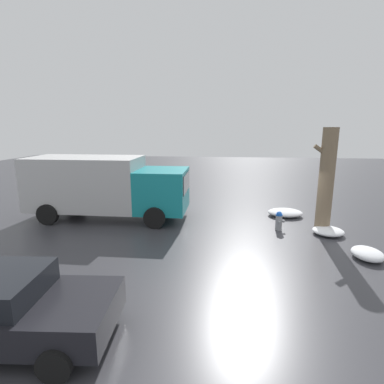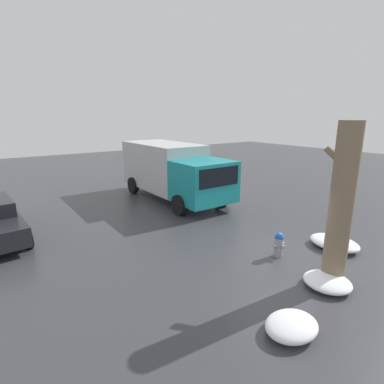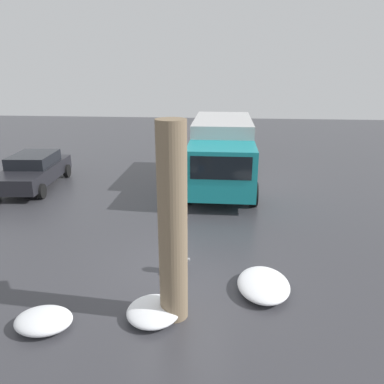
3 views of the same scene
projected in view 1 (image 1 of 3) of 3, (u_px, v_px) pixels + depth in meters
ground_plane at (278, 230)px, 12.22m from camera, size 60.00×60.00×0.00m
fire_hydrant at (279, 220)px, 12.14m from camera, size 0.37×0.46×0.78m
tree_trunk at (326, 180)px, 11.66m from camera, size 0.88×0.58×4.11m
delivery_truck at (105, 185)px, 13.56m from camera, size 7.10×2.78×2.80m
snow_pile_by_hydrant at (328, 231)px, 11.65m from camera, size 1.17×1.11×0.29m
snow_pile_curbside at (368, 254)px, 9.52m from camera, size 0.93×1.16×0.33m
snow_pile_by_tree at (285, 213)px, 14.08m from camera, size 1.59×1.21×0.34m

